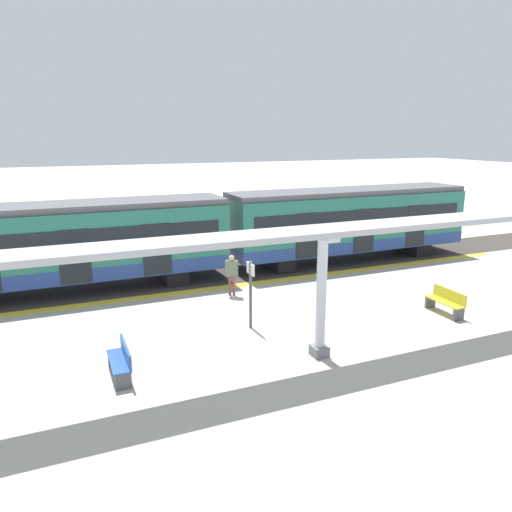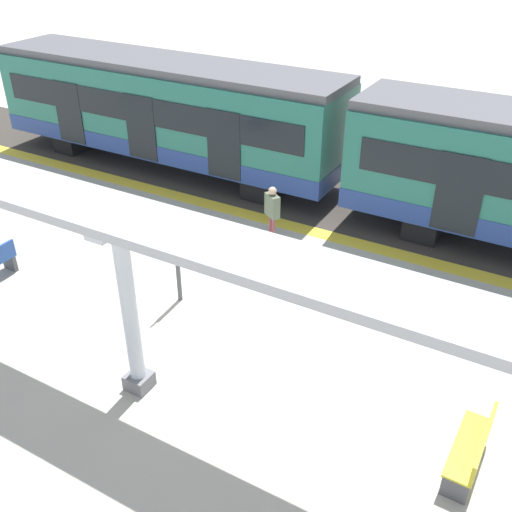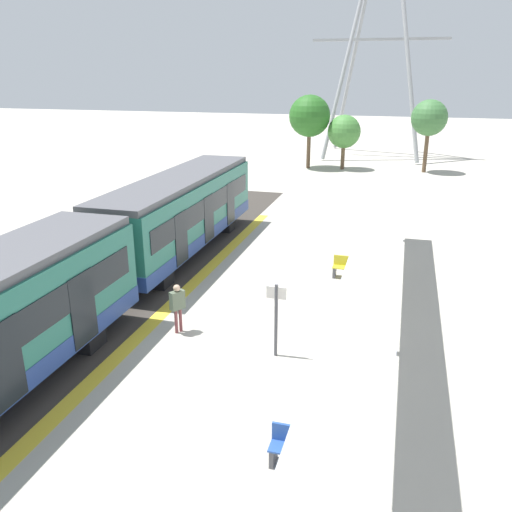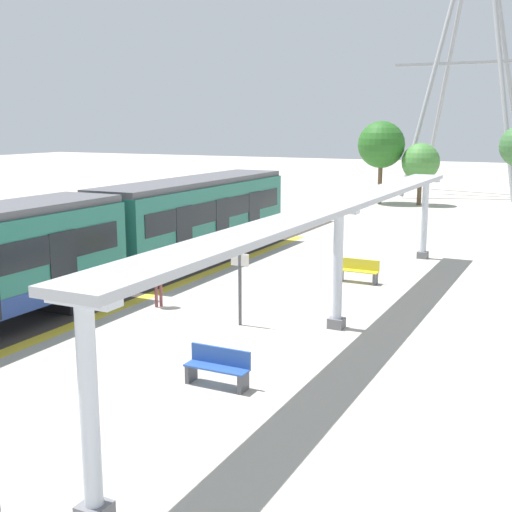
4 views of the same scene
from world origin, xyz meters
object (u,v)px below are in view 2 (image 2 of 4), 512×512
at_px(canopy_pillar_second, 129,310).
at_px(bench_mid_platform, 473,449).
at_px(train_near_carriage, 166,112).
at_px(platform_info_sign, 176,249).
at_px(passenger_waiting_near_edge, 272,209).

relative_size(canopy_pillar_second, bench_mid_platform, 2.30).
distance_m(canopy_pillar_second, bench_mid_platform, 5.94).
distance_m(train_near_carriage, bench_mid_platform, 13.91).
relative_size(train_near_carriage, platform_info_sign, 5.46).
bearing_deg(bench_mid_platform, train_near_carriage, -123.55).
bearing_deg(canopy_pillar_second, train_near_carriage, -146.33).
height_order(bench_mid_platform, passenger_waiting_near_edge, passenger_waiting_near_edge).
bearing_deg(train_near_carriage, passenger_waiting_near_edge, 61.77).
bearing_deg(train_near_carriage, bench_mid_platform, 56.45).
xyz_separation_m(train_near_carriage, passenger_waiting_near_edge, (2.93, 5.46, -0.83)).
xyz_separation_m(bench_mid_platform, platform_info_sign, (-1.47, -6.65, 0.89)).
xyz_separation_m(canopy_pillar_second, passenger_waiting_near_edge, (-5.87, -0.41, -0.76)).
relative_size(bench_mid_platform, platform_info_sign, 0.69).
relative_size(canopy_pillar_second, passenger_waiting_near_edge, 2.17).
relative_size(canopy_pillar_second, platform_info_sign, 1.57).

